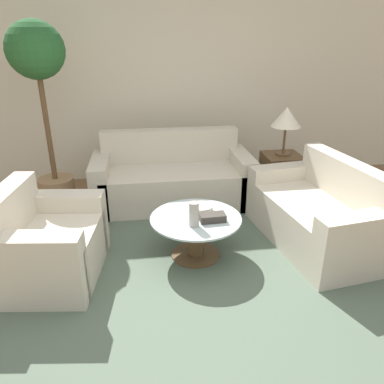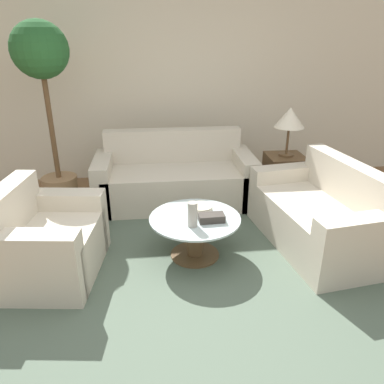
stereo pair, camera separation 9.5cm
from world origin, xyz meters
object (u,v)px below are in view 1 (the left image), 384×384
object	(u,v)px
vase	(194,214)
bowl	(201,208)
table_lamp	(286,118)
book_stack	(213,218)
sofa_main	(172,179)
loveseat	(320,215)
coffee_table	(196,231)
potted_plant	(40,83)
armchair	(45,246)

from	to	relation	value
vase	bowl	world-z (taller)	vase
table_lamp	book_stack	size ratio (longest dim) A/B	2.51
vase	book_stack	world-z (taller)	vase
sofa_main	vase	bearing A→B (deg)	-87.57
loveseat	coffee_table	bearing A→B (deg)	-93.67
coffee_table	table_lamp	distance (m)	1.90
coffee_table	potted_plant	size ratio (longest dim) A/B	0.40
coffee_table	bowl	world-z (taller)	bowl
table_lamp	book_stack	xyz separation A→B (m)	(-1.12, -1.30, -0.58)
book_stack	sofa_main	bearing A→B (deg)	97.00
bowl	book_stack	size ratio (longest dim) A/B	0.93
armchair	loveseat	size ratio (longest dim) A/B	0.68
potted_plant	bowl	world-z (taller)	potted_plant
table_lamp	bowl	world-z (taller)	table_lamp
coffee_table	book_stack	xyz separation A→B (m)	(0.14, -0.09, 0.18)
sofa_main	table_lamp	xyz separation A→B (m)	(1.36, -0.09, 0.74)
bowl	coffee_table	bearing A→B (deg)	-119.19
bowl	book_stack	world-z (taller)	book_stack
sofa_main	loveseat	xyz separation A→B (m)	(1.36, -1.19, -0.00)
armchair	book_stack	xyz separation A→B (m)	(1.45, 0.03, 0.15)
loveseat	book_stack	world-z (taller)	loveseat
coffee_table	vase	xyz separation A→B (m)	(-0.04, -0.16, 0.25)
sofa_main	bowl	world-z (taller)	sofa_main
vase	book_stack	xyz separation A→B (m)	(0.18, 0.07, -0.08)
vase	potted_plant	bearing A→B (deg)	133.22
potted_plant	sofa_main	bearing A→B (deg)	-4.45
sofa_main	book_stack	xyz separation A→B (m)	(0.24, -1.39, 0.15)
bowl	sofa_main	bearing A→B (deg)	98.50
table_lamp	vase	xyz separation A→B (m)	(-1.30, -1.37, -0.51)
loveseat	table_lamp	xyz separation A→B (m)	(-0.00, 1.10, 0.74)
vase	bowl	size ratio (longest dim) A/B	1.03
loveseat	armchair	bearing A→B (deg)	-93.36
armchair	table_lamp	xyz separation A→B (m)	(2.57, 1.33, 0.74)
sofa_main	potted_plant	world-z (taller)	potted_plant
loveseat	potted_plant	bearing A→B (deg)	-123.48
coffee_table	potted_plant	xyz separation A→B (m)	(-1.51, 1.41, 1.18)
table_lamp	loveseat	bearing A→B (deg)	-89.87
armchair	coffee_table	world-z (taller)	armchair
armchair	potted_plant	bearing A→B (deg)	14.44
vase	armchair	bearing A→B (deg)	178.23
armchair	potted_plant	size ratio (longest dim) A/B	0.51
potted_plant	vase	distance (m)	2.34
vase	table_lamp	bearing A→B (deg)	46.39
potted_plant	bowl	bearing A→B (deg)	-38.86
sofa_main	coffee_table	bearing A→B (deg)	-85.50
loveseat	bowl	size ratio (longest dim) A/B	7.23
potted_plant	vase	world-z (taller)	potted_plant
sofa_main	loveseat	distance (m)	1.81
loveseat	vase	world-z (taller)	loveseat
armchair	table_lamp	size ratio (longest dim) A/B	1.82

